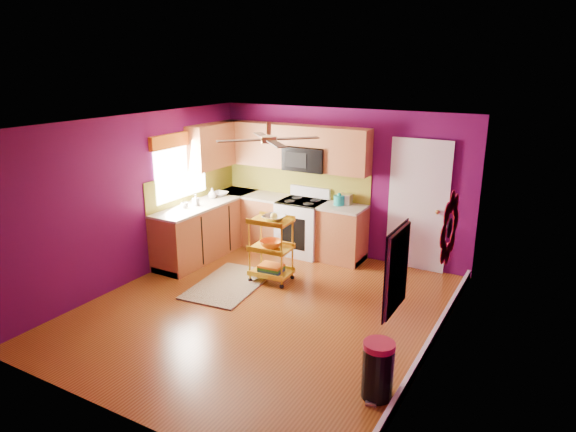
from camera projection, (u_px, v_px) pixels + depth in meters
The scene contains 18 objects.
ground at pixel (263, 310), 6.94m from camera, with size 5.00×5.00×0.00m, color #66300F.
room_envelope at pixel (263, 193), 6.46m from camera, with size 4.54×5.04×2.52m.
lower_cabinets at pixel (253, 228), 8.97m from camera, with size 2.81×2.31×0.94m.
electric_range at pixel (302, 226), 8.87m from camera, with size 0.76×0.66×1.13m.
upper_cabinetry at pixel (267, 148), 8.82m from camera, with size 2.80×2.30×1.26m.
left_window at pixel (180, 156), 8.36m from camera, with size 0.08×1.35×1.08m.
panel_door at pixel (418, 207), 8.07m from camera, with size 0.95×0.11×2.15m.
right_wall_art at pixel (429, 244), 5.19m from camera, with size 0.04×2.74×1.04m.
ceiling_fan at pixel (269, 139), 6.45m from camera, with size 1.01×1.01×0.26m.
shag_rug at pixel (229, 284), 7.70m from camera, with size 0.89×1.45×0.02m, color #322010.
rolling_cart at pixel (272, 246), 7.70m from camera, with size 0.63×0.48×1.09m.
trash_can at pixel (378, 370), 5.06m from camera, with size 0.37×0.38×0.60m.
teal_kettle at pixel (339, 200), 8.48m from camera, with size 0.18×0.18×0.21m.
toaster at pixel (345, 199), 8.51m from camera, with size 0.22×0.15×0.18m, color beige.
soap_bottle_a at pixel (196, 200), 8.43m from camera, with size 0.09×0.09×0.19m, color #EA3F72.
soap_bottle_b at pixel (212, 193), 8.89m from camera, with size 0.14×0.14×0.18m, color white.
counter_dish at pixel (220, 194), 9.07m from camera, with size 0.28×0.28×0.07m, color white.
counter_cup at pixel (185, 205), 8.31m from camera, with size 0.12×0.12×0.09m, color white.
Camera 1 is at (3.39, -5.30, 3.22)m, focal length 32.00 mm.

